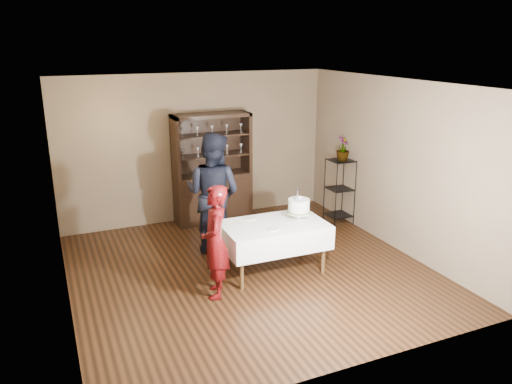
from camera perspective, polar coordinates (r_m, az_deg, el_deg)
floor at (r=7.44m, az=-0.69°, el=-8.94°), size 5.00×5.00×0.00m
ceiling at (r=6.70m, az=-0.78°, el=12.27°), size 5.00×5.00×0.00m
back_wall at (r=9.24m, az=-6.78°, el=5.04°), size 5.00×0.02×2.70m
wall_left at (r=6.45m, az=-21.67°, el=-1.43°), size 0.02×5.00×2.70m
wall_right at (r=8.21m, az=15.59°, el=2.99°), size 0.02×5.00×2.70m
china_hutch at (r=9.23m, az=-4.99°, el=0.70°), size 1.40×0.48×2.00m
plant_etagere at (r=9.20m, az=9.53°, el=0.37°), size 0.42×0.42×1.20m
cake_table at (r=7.21m, az=2.04°, el=-4.92°), size 1.50×0.94×0.74m
woman at (r=6.49m, az=-4.67°, el=-5.69°), size 0.52×0.64×1.51m
man at (r=7.79m, az=-4.94°, el=-0.16°), size 1.17×1.18×1.92m
cake at (r=7.27m, az=4.91°, el=-1.68°), size 0.39×0.39×0.48m
plate_near at (r=6.92m, az=1.96°, el=-4.24°), size 0.23×0.23×0.01m
plate_far at (r=7.32m, az=-0.68°, el=-3.02°), size 0.21×0.21×0.01m
potted_plant at (r=8.97m, az=9.90°, el=4.88°), size 0.34×0.34×0.43m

